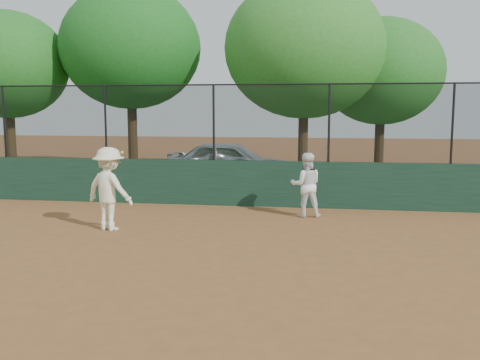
# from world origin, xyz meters

# --- Properties ---
(ground) EXTENTS (80.00, 80.00, 0.00)m
(ground) POSITION_xyz_m (0.00, 0.00, 0.00)
(ground) COLOR brown
(ground) RESTS_ON ground
(back_wall) EXTENTS (26.00, 0.20, 1.20)m
(back_wall) POSITION_xyz_m (0.00, 6.00, 0.60)
(back_wall) COLOR #1A3B28
(back_wall) RESTS_ON ground
(grass_strip) EXTENTS (36.00, 12.00, 0.01)m
(grass_strip) POSITION_xyz_m (0.00, 12.00, 0.00)
(grass_strip) COLOR #264F18
(grass_strip) RESTS_ON ground
(parked_car) EXTENTS (4.39, 1.89, 1.47)m
(parked_car) POSITION_xyz_m (-0.74, 10.01, 0.74)
(parked_car) COLOR silver
(parked_car) RESTS_ON ground
(player_second) EXTENTS (0.82, 0.68, 1.53)m
(player_second) POSITION_xyz_m (1.98, 4.80, 0.76)
(player_second) COLOR white
(player_second) RESTS_ON ground
(player_main) EXTENTS (1.29, 0.99, 1.76)m
(player_main) POSITION_xyz_m (-2.08, 2.74, 0.88)
(player_main) COLOR white
(player_main) RESTS_ON ground
(fence_assembly) EXTENTS (26.00, 0.06, 2.00)m
(fence_assembly) POSITION_xyz_m (-0.03, 6.00, 2.24)
(fence_assembly) COLOR black
(fence_assembly) RESTS_ON back_wall
(tree_0) EXTENTS (4.70, 4.27, 6.24)m
(tree_0) POSITION_xyz_m (-9.60, 11.24, 4.21)
(tree_0) COLOR #49311A
(tree_0) RESTS_ON ground
(tree_1) EXTENTS (5.35, 4.86, 7.16)m
(tree_1) POSITION_xyz_m (-4.92, 11.90, 4.84)
(tree_1) COLOR #432D17
(tree_1) RESTS_ON ground
(tree_2) EXTENTS (5.68, 5.16, 7.10)m
(tree_2) POSITION_xyz_m (1.64, 11.47, 4.64)
(tree_2) COLOR #49311A
(tree_2) RESTS_ON ground
(tree_3) EXTENTS (4.60, 4.19, 5.93)m
(tree_3) POSITION_xyz_m (4.46, 13.05, 3.93)
(tree_3) COLOR #3F2915
(tree_3) RESTS_ON ground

